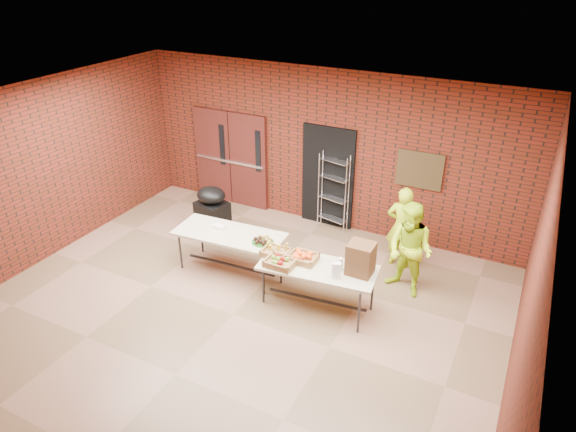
# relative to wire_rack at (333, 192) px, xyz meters

# --- Properties ---
(room) EXTENTS (8.08, 7.08, 3.28)m
(room) POSITION_rel_wire_rack_xyz_m (-0.29, -3.32, 0.79)
(room) COLOR brown
(room) RESTS_ON ground
(double_doors) EXTENTS (1.78, 0.12, 2.10)m
(double_doors) POSITION_rel_wire_rack_xyz_m (-2.49, 0.12, 0.24)
(double_doors) COLOR #4C1516
(double_doors) RESTS_ON room
(dark_doorway) EXTENTS (1.10, 0.06, 2.10)m
(dark_doorway) POSITION_rel_wire_rack_xyz_m (-0.19, 0.14, 0.24)
(dark_doorway) COLOR black
(dark_doorway) RESTS_ON room
(bronze_plaque) EXTENTS (0.85, 0.04, 0.70)m
(bronze_plaque) POSITION_rel_wire_rack_xyz_m (1.61, 0.13, 0.74)
(bronze_plaque) COLOR #3C2F18
(bronze_plaque) RESTS_ON room
(wire_rack) EXTENTS (0.62, 0.32, 1.62)m
(wire_rack) POSITION_rel_wire_rack_xyz_m (0.00, 0.00, 0.00)
(wire_rack) COLOR silver
(wire_rack) RESTS_ON room
(table_left) EXTENTS (1.96, 0.93, 0.79)m
(table_left) POSITION_rel_wire_rack_xyz_m (-0.98, -2.30, -0.09)
(table_left) COLOR beige
(table_left) RESTS_ON room
(table_right) EXTENTS (1.90, 0.97, 0.75)m
(table_right) POSITION_rel_wire_rack_xyz_m (0.79, -2.51, -0.12)
(table_right) COLOR beige
(table_right) RESTS_ON room
(basket_bananas) EXTENTS (0.43, 0.34, 0.13)m
(basket_bananas) POSITION_rel_wire_rack_xyz_m (0.06, -2.52, 0.00)
(basket_bananas) COLOR #9F6E40
(basket_bananas) RESTS_ON table_right
(basket_oranges) EXTENTS (0.44, 0.34, 0.14)m
(basket_oranges) POSITION_rel_wire_rack_xyz_m (0.51, -2.47, 0.00)
(basket_oranges) COLOR #9F6E40
(basket_oranges) RESTS_ON table_right
(basket_apples) EXTENTS (0.45, 0.35, 0.14)m
(basket_apples) POSITION_rel_wire_rack_xyz_m (0.26, -2.75, 0.00)
(basket_apples) COLOR #9F6E40
(basket_apples) RESTS_ON table_right
(muffin_tray) EXTENTS (0.36, 0.36, 0.09)m
(muffin_tray) POSITION_rel_wire_rack_xyz_m (-0.31, -2.31, 0.02)
(muffin_tray) COLOR #1B5416
(muffin_tray) RESTS_ON table_left
(napkin_box) EXTENTS (0.20, 0.13, 0.07)m
(napkin_box) POSITION_rel_wire_rack_xyz_m (-1.21, -2.24, 0.01)
(napkin_box) COLOR white
(napkin_box) RESTS_ON table_left
(coffee_dispenser) EXTENTS (0.38, 0.34, 0.51)m
(coffee_dispenser) POSITION_rel_wire_rack_xyz_m (1.43, -2.37, 0.20)
(coffee_dispenser) COLOR #52311C
(coffee_dispenser) RESTS_ON table_right
(cup_stack_front) EXTENTS (0.09, 0.09, 0.26)m
(cup_stack_front) POSITION_rel_wire_rack_xyz_m (1.13, -2.68, 0.07)
(cup_stack_front) COLOR white
(cup_stack_front) RESTS_ON table_right
(cup_stack_mid) EXTENTS (0.09, 0.09, 0.26)m
(cup_stack_mid) POSITION_rel_wire_rack_xyz_m (1.19, -2.66, 0.07)
(cup_stack_mid) COLOR white
(cup_stack_mid) RESTS_ON table_right
(cup_stack_back) EXTENTS (0.07, 0.07, 0.21)m
(cup_stack_back) POSITION_rel_wire_rack_xyz_m (1.13, -2.44, 0.05)
(cup_stack_back) COLOR white
(cup_stack_back) RESTS_ON table_right
(covered_grill) EXTENTS (0.68, 0.61, 1.06)m
(covered_grill) POSITION_rel_wire_rack_xyz_m (-1.98, -1.38, -0.28)
(covered_grill) COLOR black
(covered_grill) RESTS_ON room
(volunteer_woman) EXTENTS (0.58, 0.39, 1.54)m
(volunteer_woman) POSITION_rel_wire_rack_xyz_m (1.60, -0.71, -0.04)
(volunteer_woman) COLOR #C0EC1A
(volunteer_woman) RESTS_ON room
(volunteer_man) EXTENTS (0.95, 0.85, 1.63)m
(volunteer_man) POSITION_rel_wire_rack_xyz_m (1.95, -1.47, 0.00)
(volunteer_man) COLOR #C0EC1A
(volunteer_man) RESTS_ON room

